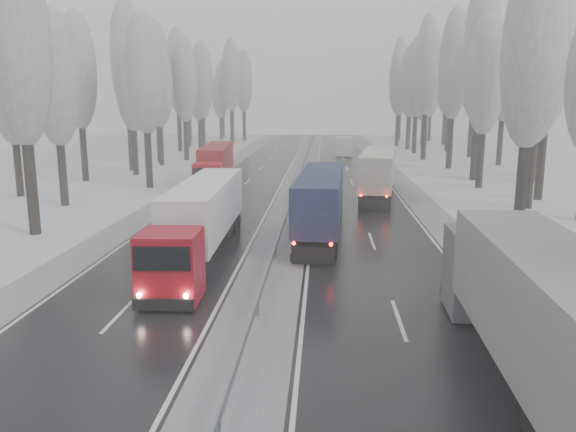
# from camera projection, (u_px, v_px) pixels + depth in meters

# --- Properties ---
(carriageway_right) EXTENTS (7.50, 200.00, 0.03)m
(carriageway_right) POSITION_uv_depth(u_px,v_px,m) (365.00, 220.00, 38.34)
(carriageway_right) COLOR black
(carriageway_right) RESTS_ON ground
(carriageway_left) EXTENTS (7.50, 200.00, 0.03)m
(carriageway_left) POSITION_uv_depth(u_px,v_px,m) (213.00, 218.00, 38.99)
(carriageway_left) COLOR black
(carriageway_left) RESTS_ON ground
(median_slush) EXTENTS (3.00, 200.00, 0.04)m
(median_slush) POSITION_uv_depth(u_px,v_px,m) (288.00, 219.00, 38.66)
(median_slush) COLOR #9A9CA2
(median_slush) RESTS_ON ground
(shoulder_right) EXTENTS (2.40, 200.00, 0.04)m
(shoulder_right) POSITION_uv_depth(u_px,v_px,m) (438.00, 221.00, 38.03)
(shoulder_right) COLOR #9A9CA2
(shoulder_right) RESTS_ON ground
(shoulder_left) EXTENTS (2.40, 200.00, 0.04)m
(shoulder_left) POSITION_uv_depth(u_px,v_px,m) (143.00, 217.00, 39.29)
(shoulder_left) COLOR #9A9CA2
(shoulder_left) RESTS_ON ground
(median_guardrail) EXTENTS (0.12, 200.00, 0.76)m
(median_guardrail) POSITION_uv_depth(u_px,v_px,m) (288.00, 210.00, 38.53)
(median_guardrail) COLOR slate
(median_guardrail) RESTS_ON ground
(tree_18) EXTENTS (3.60, 3.60, 16.58)m
(tree_18) POSITION_uv_depth(u_px,v_px,m) (532.00, 53.00, 32.73)
(tree_18) COLOR black
(tree_18) RESTS_ON ground
(tree_20) EXTENTS (3.60, 3.60, 15.71)m
(tree_20) POSITION_uv_depth(u_px,v_px,m) (539.00, 71.00, 40.58)
(tree_20) COLOR black
(tree_20) RESTS_ON ground
(tree_21) EXTENTS (3.60, 3.60, 18.62)m
(tree_21) POSITION_uv_depth(u_px,v_px,m) (551.00, 49.00, 43.99)
(tree_21) COLOR black
(tree_21) RESTS_ON ground
(tree_22) EXTENTS (3.60, 3.60, 15.86)m
(tree_22) POSITION_uv_depth(u_px,v_px,m) (486.00, 76.00, 50.82)
(tree_22) COLOR black
(tree_22) RESTS_ON ground
(tree_23) EXTENTS (3.60, 3.60, 13.55)m
(tree_23) POSITION_uv_depth(u_px,v_px,m) (539.00, 93.00, 54.64)
(tree_23) COLOR black
(tree_23) RESTS_ON ground
(tree_24) EXTENTS (3.60, 3.60, 20.49)m
(tree_24) POSITION_uv_depth(u_px,v_px,m) (482.00, 48.00, 55.48)
(tree_24) COLOR black
(tree_24) RESTS_ON ground
(tree_25) EXTENTS (3.60, 3.60, 19.44)m
(tree_25) POSITION_uv_depth(u_px,v_px,m) (538.00, 57.00, 59.10)
(tree_25) COLOR black
(tree_25) RESTS_ON ground
(tree_26) EXTENTS (3.60, 3.60, 18.78)m
(tree_26) POSITION_uv_depth(u_px,v_px,m) (454.00, 65.00, 65.74)
(tree_26) COLOR black
(tree_26) RESTS_ON ground
(tree_27) EXTENTS (3.60, 3.60, 17.62)m
(tree_27) POSITION_uv_depth(u_px,v_px,m) (505.00, 74.00, 69.36)
(tree_27) COLOR black
(tree_27) RESTS_ON ground
(tree_28) EXTENTS (3.60, 3.60, 19.62)m
(tree_28) POSITION_uv_depth(u_px,v_px,m) (427.00, 66.00, 76.16)
(tree_28) COLOR black
(tree_28) RESTS_ON ground
(tree_29) EXTENTS (3.60, 3.60, 18.11)m
(tree_29) POSITION_uv_depth(u_px,v_px,m) (474.00, 75.00, 79.80)
(tree_29) COLOR black
(tree_29) RESTS_ON ground
(tree_30) EXTENTS (3.60, 3.60, 17.86)m
(tree_30) POSITION_uv_depth(u_px,v_px,m) (417.00, 78.00, 85.90)
(tree_30) COLOR black
(tree_30) RESTS_ON ground
(tree_31) EXTENTS (3.60, 3.60, 18.58)m
(tree_31) POSITION_uv_depth(u_px,v_px,m) (451.00, 76.00, 89.35)
(tree_31) COLOR black
(tree_31) RESTS_ON ground
(tree_32) EXTENTS (3.60, 3.60, 17.33)m
(tree_32) POSITION_uv_depth(u_px,v_px,m) (410.00, 82.00, 93.30)
(tree_32) COLOR black
(tree_32) RESTS_ON ground
(tree_33) EXTENTS (3.60, 3.60, 14.33)m
(tree_33) POSITION_uv_depth(u_px,v_px,m) (424.00, 94.00, 97.41)
(tree_33) COLOR black
(tree_33) RESTS_ON ground
(tree_34) EXTENTS (3.60, 3.60, 17.63)m
(tree_34) POSITION_uv_depth(u_px,v_px,m) (399.00, 82.00, 100.27)
(tree_34) COLOR black
(tree_34) RESTS_ON ground
(tree_35) EXTENTS (3.60, 3.60, 18.25)m
(tree_35) POSITION_uv_depth(u_px,v_px,m) (447.00, 81.00, 103.53)
(tree_35) COLOR black
(tree_35) RESTS_ON ground
(tree_36) EXTENTS (3.60, 3.60, 20.23)m
(tree_36) POSITION_uv_depth(u_px,v_px,m) (400.00, 75.00, 109.49)
(tree_36) COLOR black
(tree_36) RESTS_ON ground
(tree_37) EXTENTS (3.60, 3.60, 16.37)m
(tree_37) POSITION_uv_depth(u_px,v_px,m) (431.00, 89.00, 113.46)
(tree_37) COLOR black
(tree_37) RESTS_ON ground
(tree_38) EXTENTS (3.60, 3.60, 17.97)m
(tree_38) POSITION_uv_depth(u_px,v_px,m) (401.00, 84.00, 120.00)
(tree_38) COLOR black
(tree_38) RESTS_ON ground
(tree_39) EXTENTS (3.60, 3.60, 16.19)m
(tree_39) POSITION_uv_depth(u_px,v_px,m) (411.00, 90.00, 123.96)
(tree_39) COLOR black
(tree_39) RESTS_ON ground
(tree_58) EXTENTS (3.60, 3.60, 17.21)m
(tree_58) POSITION_uv_depth(u_px,v_px,m) (18.00, 45.00, 32.07)
(tree_58) COLOR black
(tree_58) RESTS_ON ground
(tree_60) EXTENTS (3.60, 3.60, 14.84)m
(tree_60) POSITION_uv_depth(u_px,v_px,m) (55.00, 79.00, 41.95)
(tree_60) COLOR black
(tree_60) RESTS_ON ground
(tree_61) EXTENTS (3.60, 3.60, 13.95)m
(tree_61) POSITION_uv_depth(u_px,v_px,m) (11.00, 88.00, 46.34)
(tree_61) COLOR black
(tree_61) RESTS_ON ground
(tree_62) EXTENTS (3.60, 3.60, 16.04)m
(tree_62) POSITION_uv_depth(u_px,v_px,m) (144.00, 75.00, 50.88)
(tree_62) COLOR black
(tree_62) RESTS_ON ground
(tree_63) EXTENTS (3.60, 3.60, 16.88)m
(tree_63) POSITION_uv_depth(u_px,v_px,m) (78.00, 71.00, 55.18)
(tree_63) COLOR black
(tree_63) RESTS_ON ground
(tree_64) EXTENTS (3.60, 3.60, 15.42)m
(tree_64) POSITION_uv_depth(u_px,v_px,m) (131.00, 82.00, 60.02)
(tree_64) COLOR black
(tree_64) RESTS_ON ground
(tree_65) EXTENTS (3.60, 3.60, 19.48)m
(tree_65) POSITION_uv_depth(u_px,v_px,m) (126.00, 60.00, 63.52)
(tree_65) COLOR black
(tree_65) RESTS_ON ground
(tree_66) EXTENTS (3.60, 3.60, 15.23)m
(tree_66) POSITION_uv_depth(u_px,v_px,m) (158.00, 86.00, 69.46)
(tree_66) COLOR black
(tree_66) RESTS_ON ground
(tree_67) EXTENTS (3.60, 3.60, 17.09)m
(tree_67) POSITION_uv_depth(u_px,v_px,m) (156.00, 78.00, 73.22)
(tree_67) COLOR black
(tree_67) RESTS_ON ground
(tree_68) EXTENTS (3.60, 3.60, 16.65)m
(tree_68) POSITION_uv_depth(u_px,v_px,m) (184.00, 81.00, 75.79)
(tree_68) COLOR black
(tree_68) RESTS_ON ground
(tree_69) EXTENTS (3.60, 3.60, 19.35)m
(tree_69) POSITION_uv_depth(u_px,v_px,m) (157.00, 69.00, 79.66)
(tree_69) COLOR black
(tree_69) RESTS_ON ground
(tree_70) EXTENTS (3.60, 3.60, 17.09)m
(tree_70) POSITION_uv_depth(u_px,v_px,m) (202.00, 81.00, 85.58)
(tree_70) COLOR black
(tree_70) RESTS_ON ground
(tree_71) EXTENTS (3.60, 3.60, 19.61)m
(tree_71) POSITION_uv_depth(u_px,v_px,m) (177.00, 72.00, 89.46)
(tree_71) COLOR black
(tree_71) RESTS_ON ground
(tree_72) EXTENTS (3.60, 3.60, 15.11)m
(tree_72) POSITION_uv_depth(u_px,v_px,m) (199.00, 91.00, 95.13)
(tree_72) COLOR black
(tree_72) RESTS_ON ground
(tree_73) EXTENTS (3.60, 3.60, 17.22)m
(tree_73) POSITION_uv_depth(u_px,v_px,m) (187.00, 83.00, 98.95)
(tree_73) COLOR black
(tree_73) RESTS_ON ground
(tree_74) EXTENTS (3.60, 3.60, 19.68)m
(tree_74) POSITION_uv_depth(u_px,v_px,m) (231.00, 76.00, 104.86)
(tree_74) COLOR black
(tree_74) RESTS_ON ground
(tree_75) EXTENTS (3.60, 3.60, 18.60)m
(tree_75) POSITION_uv_depth(u_px,v_px,m) (188.00, 81.00, 109.48)
(tree_75) COLOR black
(tree_75) RESTS_ON ground
(tree_76) EXTENTS (3.60, 3.60, 18.55)m
(tree_76) POSITION_uv_depth(u_px,v_px,m) (244.00, 82.00, 114.13)
(tree_76) COLOR black
(tree_76) RESTS_ON ground
(tree_77) EXTENTS (3.60, 3.60, 14.32)m
(tree_77) POSITION_uv_depth(u_px,v_px,m) (220.00, 95.00, 118.92)
(tree_77) COLOR black
(tree_77) RESTS_ON ground
(tree_78) EXTENTS (3.60, 3.60, 19.55)m
(tree_78) POSITION_uv_depth(u_px,v_px,m) (232.00, 80.00, 120.66)
(tree_78) COLOR black
(tree_78) RESTS_ON ground
(tree_79) EXTENTS (3.60, 3.60, 17.07)m
(tree_79) POSITION_uv_depth(u_px,v_px,m) (222.00, 88.00, 125.06)
(tree_79) COLOR black
(tree_79) RESTS_ON ground
(truck_grey_tarp) EXTENTS (3.16, 16.67, 4.25)m
(truck_grey_tarp) POSITION_uv_depth(u_px,v_px,m) (550.00, 320.00, 14.24)
(truck_grey_tarp) COLOR #54545A
(truck_grey_tarp) RESTS_ON ground
(truck_blue_box) EXTENTS (3.09, 15.07, 3.84)m
(truck_blue_box) POSITION_uv_depth(u_px,v_px,m) (321.00, 197.00, 34.14)
(truck_blue_box) COLOR navy
(truck_blue_box) RESTS_ON ground
(truck_cream_box) EXTENTS (4.49, 15.64, 3.98)m
(truck_cream_box) POSITION_uv_depth(u_px,v_px,m) (379.00, 169.00, 47.40)
(truck_cream_box) COLOR #9F998D
(truck_cream_box) RESTS_ON ground
(box_truck_distant) EXTENTS (2.55, 7.51, 2.77)m
(box_truck_distant) POSITION_uv_depth(u_px,v_px,m) (344.00, 146.00, 84.10)
(box_truck_distant) COLOR silver
(box_truck_distant) RESTS_ON ground
(truck_red_white) EXTENTS (2.70, 14.95, 3.82)m
(truck_red_white) POSITION_uv_depth(u_px,v_px,m) (202.00, 215.00, 28.64)
(truck_red_white) COLOR #9D0814
(truck_red_white) RESTS_ON ground
(truck_red_red) EXTENTS (3.64, 14.97, 3.81)m
(truck_red_red) POSITION_uv_depth(u_px,v_px,m) (216.00, 163.00, 53.44)
(truck_red_red) COLOR red
(truck_red_red) RESTS_ON ground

